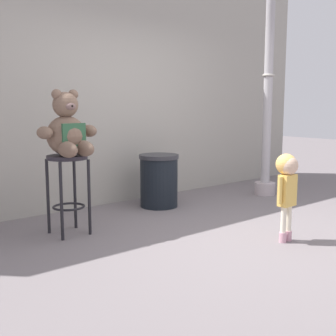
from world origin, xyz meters
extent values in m
plane|color=slate|center=(0.00, 0.00, 0.00)|extent=(24.00, 24.00, 0.00)
cube|color=#A4A095|center=(0.00, 2.23, 1.62)|extent=(7.36, 0.30, 3.24)
cylinder|color=#262129|center=(-1.20, 1.17, 0.80)|extent=(0.41, 0.41, 0.04)
cylinder|color=black|center=(-1.35, 1.01, 0.39)|extent=(0.03, 0.03, 0.78)
cylinder|color=black|center=(-1.05, 1.01, 0.39)|extent=(0.03, 0.03, 0.78)
cylinder|color=black|center=(-1.35, 1.32, 0.39)|extent=(0.03, 0.03, 0.78)
cylinder|color=black|center=(-1.05, 1.32, 0.39)|extent=(0.03, 0.03, 0.78)
torus|color=black|center=(-1.20, 1.17, 0.29)|extent=(0.33, 0.33, 0.02)
sphere|color=brown|center=(-1.20, 1.17, 1.01)|extent=(0.40, 0.40, 0.40)
cube|color=#2A5638|center=(-1.20, 1.00, 1.02)|extent=(0.25, 0.03, 0.24)
sphere|color=brown|center=(-1.20, 1.17, 1.32)|extent=(0.25, 0.25, 0.25)
ellipsoid|color=#775B57|center=(-1.20, 1.06, 1.30)|extent=(0.11, 0.08, 0.07)
sphere|color=black|center=(-1.20, 1.03, 1.31)|extent=(0.03, 0.03, 0.03)
sphere|color=brown|center=(-1.29, 1.17, 1.42)|extent=(0.10, 0.10, 0.10)
sphere|color=brown|center=(-1.11, 1.17, 1.42)|extent=(0.10, 0.10, 0.10)
ellipsoid|color=brown|center=(-1.44, 1.14, 1.05)|extent=(0.14, 0.22, 0.12)
ellipsoid|color=brown|center=(-0.96, 1.14, 1.05)|extent=(0.14, 0.22, 0.12)
ellipsoid|color=brown|center=(-1.29, 0.98, 0.90)|extent=(0.13, 0.34, 0.16)
ellipsoid|color=brown|center=(-1.11, 0.98, 0.90)|extent=(0.13, 0.34, 0.16)
cylinder|color=#D298A9|center=(0.26, -0.41, 0.05)|extent=(0.07, 0.07, 0.10)
cylinder|color=silver|center=(0.26, -0.41, 0.23)|extent=(0.05, 0.05, 0.26)
cylinder|color=#D298A9|center=(0.34, -0.41, 0.05)|extent=(0.07, 0.07, 0.10)
cylinder|color=silver|center=(0.34, -0.41, 0.23)|extent=(0.05, 0.05, 0.26)
cube|color=#E9BA56|center=(0.30, -0.41, 0.51)|extent=(0.18, 0.10, 0.30)
cylinder|color=#E9BA56|center=(0.19, -0.41, 0.52)|extent=(0.04, 0.04, 0.26)
cylinder|color=#E9BA56|center=(0.42, -0.41, 0.52)|extent=(0.04, 0.04, 0.26)
sphere|color=#D8B293|center=(0.30, -0.41, 0.75)|extent=(0.19, 0.19, 0.19)
sphere|color=#F1B75E|center=(0.30, -0.39, 0.76)|extent=(0.20, 0.20, 0.20)
cylinder|color=black|center=(0.27, 1.53, 0.32)|extent=(0.48, 0.48, 0.63)
cylinder|color=#2D2D33|center=(0.27, 1.53, 0.66)|extent=(0.51, 0.51, 0.05)
cylinder|color=#B3A4A7|center=(1.94, 1.12, 0.09)|extent=(0.30, 0.30, 0.18)
cylinder|color=#AAA5A8|center=(1.94, 1.12, 1.59)|extent=(0.13, 0.13, 2.82)
torus|color=#ADA89E|center=(1.94, 1.12, 1.73)|extent=(0.17, 0.17, 0.04)
camera|label=1|loc=(-3.20, -2.84, 1.33)|focal=46.70mm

